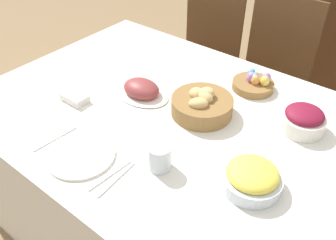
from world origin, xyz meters
name	(u,v)px	position (x,y,z in m)	size (l,w,h in m)	color
ground_plane	(173,228)	(0.00, 0.00, 0.00)	(12.00, 12.00, 0.00)	#937551
dining_table	(174,179)	(0.00, 0.00, 0.39)	(1.68, 1.17, 0.77)	silver
chair_far_center	(267,77)	(0.01, 0.91, 0.52)	(0.43, 0.43, 1.00)	brown
chair_far_left	(203,55)	(-0.46, 0.91, 0.52)	(0.43, 0.43, 1.00)	brown
bread_basket	(202,105)	(0.08, 0.07, 0.82)	(0.25, 0.25, 0.11)	olive
egg_basket	(254,83)	(0.16, 0.37, 0.80)	(0.18, 0.18, 0.08)	olive
ham_platter	(141,90)	(-0.20, 0.02, 0.80)	(0.26, 0.19, 0.08)	silver
pineapple_bowl	(252,177)	(0.42, -0.15, 0.81)	(0.20, 0.20, 0.09)	silver
beet_salad_bowl	(303,120)	(0.44, 0.23, 0.82)	(0.17, 0.17, 0.10)	silver
dinner_plate	(81,155)	(-0.11, -0.40, 0.78)	(0.24, 0.24, 0.01)	silver
fork	(55,139)	(-0.26, -0.40, 0.78)	(0.02, 0.18, 0.00)	silver
knife	(110,175)	(0.03, -0.40, 0.78)	(0.02, 0.18, 0.00)	silver
spoon	(117,179)	(0.06, -0.40, 0.78)	(0.02, 0.18, 0.00)	silver
drinking_cup	(160,157)	(0.14, -0.27, 0.82)	(0.08, 0.08, 0.09)	silver
butter_dish	(75,98)	(-0.40, -0.19, 0.79)	(0.12, 0.07, 0.03)	silver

